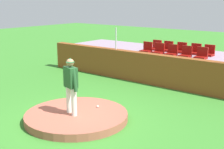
{
  "coord_description": "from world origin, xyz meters",
  "views": [
    {
      "loc": [
        6.59,
        -6.47,
        3.71
      ],
      "look_at": [
        0.0,
        1.81,
        1.13
      ],
      "focal_mm": 49.42,
      "sensor_mm": 36.0,
      "label": 1
    }
  ],
  "objects_px": {
    "stadium_chair_1": "(159,50)",
    "stadium_chair_4": "(201,55)",
    "fielding_glove": "(72,99)",
    "stadium_chair_3": "(186,54)",
    "stadium_chair_0": "(147,49)",
    "stadium_chair_5": "(156,47)",
    "stadium_chair_6": "(168,48)",
    "baseball": "(98,106)",
    "stadium_chair_9": "(209,52)",
    "pitcher": "(71,82)",
    "stadium_chair_8": "(195,51)",
    "stadium_chair_7": "(181,49)",
    "stadium_chair_2": "(172,52)"
  },
  "relations": [
    {
      "from": "pitcher",
      "to": "stadium_chair_4",
      "type": "relative_size",
      "value": 3.57
    },
    {
      "from": "pitcher",
      "to": "stadium_chair_9",
      "type": "height_order",
      "value": "pitcher"
    },
    {
      "from": "stadium_chair_0",
      "to": "stadium_chair_7",
      "type": "distance_m",
      "value": 1.65
    },
    {
      "from": "stadium_chair_6",
      "to": "stadium_chair_4",
      "type": "bearing_deg",
      "value": 157.99
    },
    {
      "from": "stadium_chair_3",
      "to": "stadium_chair_5",
      "type": "height_order",
      "value": "same"
    },
    {
      "from": "stadium_chair_4",
      "to": "stadium_chair_7",
      "type": "height_order",
      "value": "same"
    },
    {
      "from": "stadium_chair_0",
      "to": "stadium_chair_5",
      "type": "height_order",
      "value": "same"
    },
    {
      "from": "baseball",
      "to": "stadium_chair_9",
      "type": "xyz_separation_m",
      "value": [
        1.18,
        6.42,
        1.09
      ]
    },
    {
      "from": "fielding_glove",
      "to": "stadium_chair_0",
      "type": "distance_m",
      "value": 5.68
    },
    {
      "from": "fielding_glove",
      "to": "stadium_chair_6",
      "type": "distance_m",
      "value": 6.53
    },
    {
      "from": "pitcher",
      "to": "stadium_chair_8",
      "type": "bearing_deg",
      "value": 101.28
    },
    {
      "from": "baseball",
      "to": "stadium_chair_9",
      "type": "relative_size",
      "value": 0.15
    },
    {
      "from": "stadium_chair_4",
      "to": "stadium_chair_5",
      "type": "distance_m",
      "value": 2.92
    },
    {
      "from": "stadium_chair_0",
      "to": "stadium_chair_2",
      "type": "distance_m",
      "value": 1.38
    },
    {
      "from": "stadium_chair_1",
      "to": "baseball",
      "type": "bearing_deg",
      "value": 99.39
    },
    {
      "from": "stadium_chair_9",
      "to": "stadium_chair_6",
      "type": "bearing_deg",
      "value": 0.97
    },
    {
      "from": "baseball",
      "to": "stadium_chair_4",
      "type": "bearing_deg",
      "value": 77.7
    },
    {
      "from": "stadium_chair_1",
      "to": "stadium_chair_9",
      "type": "relative_size",
      "value": 1.0
    },
    {
      "from": "baseball",
      "to": "stadium_chair_0",
      "type": "relative_size",
      "value": 0.15
    },
    {
      "from": "pitcher",
      "to": "stadium_chair_4",
      "type": "distance_m",
      "value": 6.63
    },
    {
      "from": "fielding_glove",
      "to": "stadium_chair_8",
      "type": "xyz_separation_m",
      "value": [
        1.66,
        6.48,
        1.07
      ]
    },
    {
      "from": "pitcher",
      "to": "stadium_chair_3",
      "type": "height_order",
      "value": "pitcher"
    },
    {
      "from": "stadium_chair_1",
      "to": "pitcher",
      "type": "bearing_deg",
      "value": 95.86
    },
    {
      "from": "stadium_chair_1",
      "to": "stadium_chair_8",
      "type": "height_order",
      "value": "same"
    },
    {
      "from": "fielding_glove",
      "to": "stadium_chair_4",
      "type": "height_order",
      "value": "stadium_chair_4"
    },
    {
      "from": "fielding_glove",
      "to": "stadium_chair_3",
      "type": "bearing_deg",
      "value": -130.99
    },
    {
      "from": "stadium_chair_5",
      "to": "stadium_chair_6",
      "type": "relative_size",
      "value": 1.0
    },
    {
      "from": "baseball",
      "to": "stadium_chair_9",
      "type": "distance_m",
      "value": 6.61
    },
    {
      "from": "stadium_chair_3",
      "to": "stadium_chair_9",
      "type": "relative_size",
      "value": 1.0
    },
    {
      "from": "fielding_glove",
      "to": "baseball",
      "type": "bearing_deg",
      "value": 158.39
    },
    {
      "from": "stadium_chair_2",
      "to": "stadium_chair_9",
      "type": "height_order",
      "value": "same"
    },
    {
      "from": "stadium_chair_5",
      "to": "stadium_chair_4",
      "type": "bearing_deg",
      "value": 162.61
    },
    {
      "from": "stadium_chair_0",
      "to": "stadium_chair_3",
      "type": "xyz_separation_m",
      "value": [
        2.08,
        -0.04,
        0.0
      ]
    },
    {
      "from": "stadium_chair_9",
      "to": "stadium_chair_5",
      "type": "bearing_deg",
      "value": 0.43
    },
    {
      "from": "stadium_chair_0",
      "to": "stadium_chair_6",
      "type": "bearing_deg",
      "value": -127.39
    },
    {
      "from": "baseball",
      "to": "stadium_chair_5",
      "type": "xyz_separation_m",
      "value": [
        -1.58,
        6.4,
        1.09
      ]
    },
    {
      "from": "stadium_chair_3",
      "to": "baseball",
      "type": "bearing_deg",
      "value": 84.83
    },
    {
      "from": "stadium_chair_1",
      "to": "stadium_chair_4",
      "type": "relative_size",
      "value": 1.0
    },
    {
      "from": "baseball",
      "to": "stadium_chair_6",
      "type": "distance_m",
      "value": 6.54
    },
    {
      "from": "stadium_chair_0",
      "to": "stadium_chair_4",
      "type": "xyz_separation_m",
      "value": [
        2.79,
        0.02,
        0.0
      ]
    },
    {
      "from": "stadium_chair_5",
      "to": "stadium_chair_7",
      "type": "xyz_separation_m",
      "value": [
        1.38,
        -0.0,
        0.0
      ]
    },
    {
      "from": "stadium_chair_3",
      "to": "stadium_chair_7",
      "type": "relative_size",
      "value": 1.0
    },
    {
      "from": "stadium_chair_7",
      "to": "stadium_chair_8",
      "type": "bearing_deg",
      "value": -177.77
    },
    {
      "from": "stadium_chair_0",
      "to": "stadium_chair_1",
      "type": "distance_m",
      "value": 0.68
    },
    {
      "from": "baseball",
      "to": "stadium_chair_3",
      "type": "relative_size",
      "value": 0.15
    },
    {
      "from": "stadium_chair_6",
      "to": "stadium_chair_1",
      "type": "bearing_deg",
      "value": 90.69
    },
    {
      "from": "pitcher",
      "to": "stadium_chair_0",
      "type": "xyz_separation_m",
      "value": [
        -1.34,
        6.45,
        0.09
      ]
    },
    {
      "from": "stadium_chair_8",
      "to": "stadium_chair_9",
      "type": "xyz_separation_m",
      "value": [
        0.66,
        -0.0,
        0.0
      ]
    },
    {
      "from": "stadium_chair_0",
      "to": "stadium_chair_9",
      "type": "distance_m",
      "value": 2.91
    },
    {
      "from": "stadium_chair_1",
      "to": "stadium_chair_4",
      "type": "bearing_deg",
      "value": -179.17
    }
  ]
}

